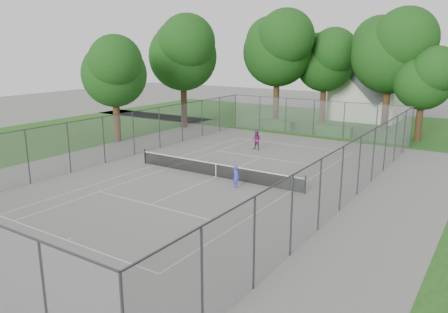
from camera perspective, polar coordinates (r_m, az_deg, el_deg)
The scene contains 18 objects.
ground at distance 29.25m, azimuth -1.07°, elevation -2.68°, with size 120.00×120.00×0.00m, color slate.
grass_far at distance 52.29m, azimuth 15.23°, elevation 4.27°, with size 60.00×20.00×0.00m, color #204D16.
grass_left at distance 45.12m, azimuth -24.85°, elevation 1.97°, with size 16.00×40.00×0.00m, color #204D16.
court_markings at distance 29.25m, azimuth -1.07°, elevation -2.67°, with size 11.03×23.83×0.01m.
tennis_net at distance 29.11m, azimuth -1.08°, elevation -1.71°, with size 12.87×0.10×1.10m.
perimeter_fence at distance 28.79m, azimuth -1.09°, elevation 0.78°, with size 18.08×34.08×3.52m.
tree_far_left at distance 49.58m, azimuth 7.09°, elevation 14.12°, with size 8.69×7.94×12.50m.
tree_far_midleft at distance 51.25m, azimuth 13.14°, elevation 12.41°, with size 7.38×6.74×10.61m.
tree_far_midright at distance 45.78m, azimuth 21.08°, elevation 13.01°, with size 8.43×7.69×12.11m.
tree_far_right at distance 43.73m, azimuth 24.73°, elevation 9.50°, with size 6.00×5.48×8.62m.
tree_side_back at distance 47.09m, azimuth -5.37°, elevation 13.60°, with size 8.22×7.50×11.82m.
tree_side_front at distance 40.67m, azimuth -14.18°, elevation 11.01°, with size 6.66×6.08×9.57m.
hedge_left at distance 46.96m, azimuth 6.81°, elevation 4.20°, with size 3.90×1.17×0.97m, color #1E4F19.
hedge_mid at distance 44.06m, azimuth 14.24°, elevation 3.28°, with size 3.40×0.97×1.07m, color #1E4F19.
hedge_right at distance 42.56m, azimuth 20.69°, elevation 2.37°, with size 3.20×1.17×0.96m, color #1E4F19.
house at distance 54.99m, azimuth 18.17°, elevation 8.51°, with size 7.58×5.87×9.43m.
girl_player at distance 26.88m, azimuth 1.57°, elevation -2.64°, with size 0.51×0.33×1.40m, color #3A3DD9.
woman_player at distance 36.96m, azimuth 4.30°, elevation 2.15°, with size 0.81×0.63×1.66m, color #812B66.
Camera 1 is at (15.82, -23.14, 8.39)m, focal length 35.00 mm.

